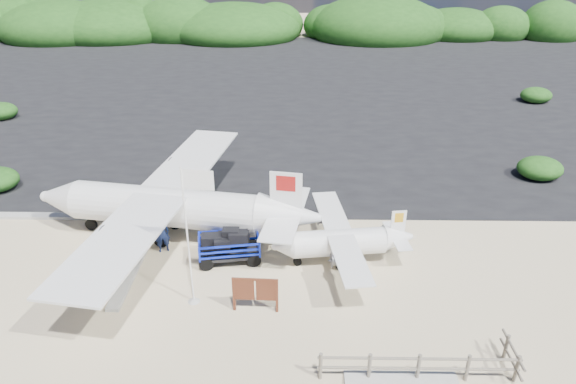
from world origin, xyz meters
name	(u,v)px	position (x,y,z in m)	size (l,w,h in m)	color
ground	(240,281)	(0.00, 0.00, 0.00)	(160.00, 160.00, 0.00)	beige
asphalt_apron	(272,85)	(0.00, 30.00, 0.00)	(90.00, 50.00, 0.04)	#B2B2B2
lagoon	(34,258)	(-9.00, 1.50, 0.00)	(9.00, 7.00, 0.40)	#B2B2B2
vegetation_band	(280,38)	(0.00, 55.00, 0.00)	(124.00, 8.00, 4.40)	#B2B2B2
fence	(417,379)	(6.00, -5.00, 0.00)	(6.40, 2.00, 1.10)	#B2B2B2
baggage_cart	(230,260)	(-0.57, 1.42, 0.00)	(2.75, 1.57, 1.37)	#0E27DA
flagpole	(194,301)	(-1.61, -1.32, 0.00)	(1.11, 0.46, 5.56)	white
signboard	(256,310)	(0.77, -1.81, 0.00)	(1.78, 0.17, 1.46)	brown
crew_a	(162,233)	(-3.55, 2.13, 0.91)	(0.66, 0.43, 1.81)	#121D44
crew_b	(239,228)	(-0.30, 2.79, 0.81)	(0.78, 0.61, 1.61)	#121D44
crew_c	(249,210)	(0.03, 4.43, 0.82)	(0.96, 0.40, 1.63)	#121D44
aircraft_large	(495,107)	(18.19, 23.53, 0.00)	(15.58, 15.58, 4.67)	#B2B2B2
aircraft_small	(184,80)	(-8.53, 31.71, 0.00)	(6.15, 6.15, 2.21)	#B2B2B2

